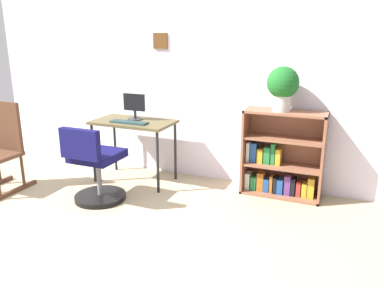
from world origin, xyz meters
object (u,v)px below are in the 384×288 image
(keyboard, at_px, (129,122))
(office_chair, at_px, (95,169))
(potted_plant_on_shelf, at_px, (283,85))
(bookshelf_low, at_px, (281,158))
(desk, at_px, (134,127))
(monitor, at_px, (134,106))
(rocking_chair, at_px, (1,147))

(keyboard, xyz_separation_m, office_chair, (-0.08, -0.54, -0.37))
(office_chair, bearing_deg, potted_plant_on_shelf, 27.86)
(bookshelf_low, bearing_deg, desk, -170.71)
(potted_plant_on_shelf, bearing_deg, office_chair, -152.14)
(monitor, height_order, rocking_chair, monitor)
(keyboard, distance_m, rocking_chair, 1.39)
(desk, distance_m, potted_plant_on_shelf, 1.68)
(desk, xyz_separation_m, keyboard, (0.02, -0.12, 0.08))
(rocking_chair, bearing_deg, monitor, 35.57)
(office_chair, relative_size, rocking_chair, 0.84)
(bookshelf_low, relative_size, potted_plant_on_shelf, 2.04)
(desk, xyz_separation_m, monitor, (-0.02, 0.06, 0.22))
(monitor, distance_m, bookshelf_low, 1.70)
(keyboard, relative_size, rocking_chair, 0.45)
(bookshelf_low, distance_m, potted_plant_on_shelf, 0.77)
(desk, xyz_separation_m, bookshelf_low, (1.61, 0.26, -0.25))
(bookshelf_low, bearing_deg, office_chair, -151.05)
(office_chair, bearing_deg, rocking_chair, -174.23)
(monitor, bearing_deg, potted_plant_on_shelf, 5.34)
(keyboard, height_order, office_chair, office_chair)
(keyboard, relative_size, potted_plant_on_shelf, 0.98)
(keyboard, bearing_deg, desk, 97.88)
(monitor, height_order, keyboard, monitor)
(rocking_chair, bearing_deg, keyboard, 28.72)
(monitor, bearing_deg, rocking_chair, -144.43)
(desk, distance_m, bookshelf_low, 1.65)
(desk, distance_m, monitor, 0.23)
(bookshelf_low, bearing_deg, monitor, -172.92)
(potted_plant_on_shelf, bearing_deg, rocking_chair, -160.44)
(desk, distance_m, rocking_chair, 1.42)
(monitor, distance_m, office_chair, 0.88)
(monitor, distance_m, keyboard, 0.23)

